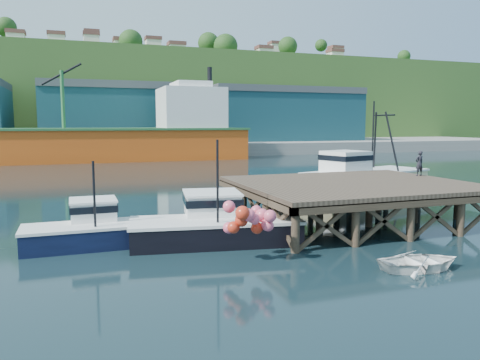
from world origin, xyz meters
name	(u,v)px	position (x,y,z in m)	size (l,w,h in m)	color
ground	(258,228)	(0.00, 0.00, 0.00)	(300.00, 300.00, 0.00)	black
wharf	(355,186)	(5.50, -0.19, 1.94)	(12.00, 10.00, 2.62)	brown
far_quay	(123,146)	(0.00, 70.00, 1.00)	(160.00, 40.00, 2.00)	gray
warehouse_mid	(125,117)	(0.00, 65.00, 6.50)	(28.00, 16.00, 9.00)	#18434F
warehouse_right	(278,117)	(30.00, 65.00, 6.50)	(30.00, 16.00, 9.00)	#18434F
cargo_ship	(76,138)	(-8.46, 48.00, 3.31)	(55.50, 10.00, 13.75)	#DC5214
hillside	(111,100)	(0.00, 100.00, 11.00)	(220.00, 50.00, 22.00)	#2D511E
boat_navy	(95,228)	(-7.88, -0.72, 0.75)	(5.97, 3.16, 3.73)	#0E1432
boat_black	(215,223)	(-2.80, -1.91, 0.84)	(7.76, 6.45, 4.59)	black
trawler	(364,175)	(11.65, 8.05, 1.42)	(10.91, 6.26, 6.90)	beige
dinghy	(420,262)	(3.04, -8.28, 0.31)	(2.17, 3.04, 0.63)	white
dockworker	(419,163)	(10.90, 1.26, 2.88)	(0.55, 0.36, 1.51)	black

